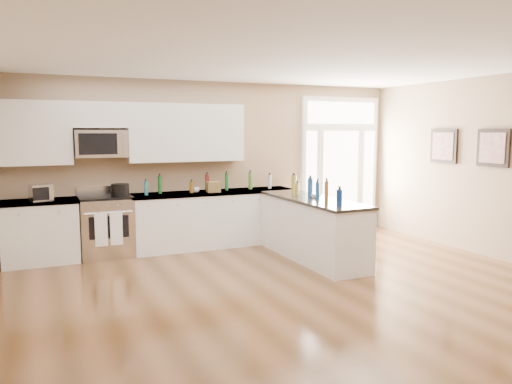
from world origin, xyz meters
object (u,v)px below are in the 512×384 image
Objects in this scene: toaster_oven at (41,193)px; peninsula_cabinet at (312,231)px; kitchen_range at (106,226)px; stockpot at (120,190)px.

peninsula_cabinet is at bearing -34.99° from toaster_oven.
kitchen_range is 0.62m from stockpot.
peninsula_cabinet is 4.04m from toaster_oven.
peninsula_cabinet is at bearing -26.93° from kitchen_range.
toaster_oven is (-1.12, -0.00, 0.01)m from stockpot.
toaster_oven reaches higher than peninsula_cabinet.
stockpot is at bearing 153.20° from peninsula_cabinet.
kitchen_range is 3.94× the size of stockpot.
kitchen_range is 1.09m from toaster_oven.
kitchen_range is at bearing -8.06° from toaster_oven.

